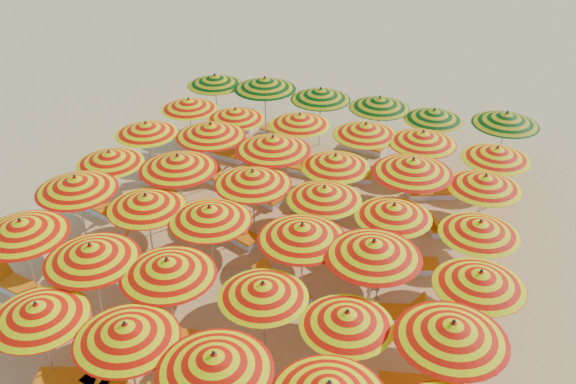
# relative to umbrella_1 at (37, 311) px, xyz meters

# --- Properties ---
(ground) EXTENTS (120.00, 120.00, 0.00)m
(ground) POSITION_rel_umbrella_1_xyz_m (3.13, 6.68, -2.05)
(ground) COLOR tan
(ground) RESTS_ON ground
(umbrella_1) EXTENTS (2.40, 2.40, 2.33)m
(umbrella_1) POSITION_rel_umbrella_1_xyz_m (0.00, 0.00, 0.00)
(umbrella_1) COLOR silver
(umbrella_1) RESTS_ON ground
(umbrella_2) EXTENTS (2.89, 2.89, 2.39)m
(umbrella_2) POSITION_rel_umbrella_1_xyz_m (2.16, 0.08, 0.05)
(umbrella_2) COLOR silver
(umbrella_2) RESTS_ON ground
(umbrella_3) EXTENTS (2.88, 2.88, 2.48)m
(umbrella_3) POSITION_rel_umbrella_1_xyz_m (4.28, -0.12, 0.13)
(umbrella_3) COLOR silver
(umbrella_3) RESTS_ON ground
(umbrella_6) EXTENTS (2.79, 2.79, 2.49)m
(umbrella_6) POSITION_rel_umbrella_1_xyz_m (-2.30, 2.32, 0.14)
(umbrella_6) COLOR silver
(umbrella_6) RESTS_ON ground
(umbrella_7) EXTENTS (3.01, 3.01, 2.47)m
(umbrella_7) POSITION_rel_umbrella_1_xyz_m (-0.03, 2.05, 0.13)
(umbrella_7) COLOR silver
(umbrella_7) RESTS_ON ground
(umbrella_8) EXTENTS (2.82, 2.82, 2.44)m
(umbrella_8) POSITION_rel_umbrella_1_xyz_m (1.95, 2.21, 0.10)
(umbrella_8) COLOR silver
(umbrella_8) RESTS_ON ground
(umbrella_9) EXTENTS (2.70, 2.70, 2.22)m
(umbrella_9) POSITION_rel_umbrella_1_xyz_m (4.26, 2.43, -0.10)
(umbrella_9) COLOR silver
(umbrella_9) RESTS_ON ground
(umbrella_10) EXTENTS (2.33, 2.33, 2.20)m
(umbrella_10) POSITION_rel_umbrella_1_xyz_m (6.30, 2.19, -0.11)
(umbrella_10) COLOR silver
(umbrella_10) RESTS_ON ground
(umbrella_11) EXTENTS (3.05, 3.05, 2.52)m
(umbrella_11) POSITION_rel_umbrella_1_xyz_m (8.48, 2.28, 0.17)
(umbrella_11) COLOR silver
(umbrella_11) RESTS_ON ground
(umbrella_12) EXTENTS (2.79, 2.79, 2.47)m
(umbrella_12) POSITION_rel_umbrella_1_xyz_m (-2.36, 4.66, 0.12)
(umbrella_12) COLOR silver
(umbrella_12) RESTS_ON ground
(umbrella_13) EXTENTS (2.74, 2.74, 2.35)m
(umbrella_13) POSITION_rel_umbrella_1_xyz_m (-0.09, 4.65, 0.02)
(umbrella_13) COLOR silver
(umbrella_13) RESTS_ON ground
(umbrella_14) EXTENTS (2.74, 2.74, 2.38)m
(umbrella_14) POSITION_rel_umbrella_1_xyz_m (1.84, 4.67, 0.05)
(umbrella_14) COLOR silver
(umbrella_14) RESTS_ON ground
(umbrella_15) EXTENTS (2.90, 2.90, 2.46)m
(umbrella_15) POSITION_rel_umbrella_1_xyz_m (4.44, 4.63, 0.11)
(umbrella_15) COLOR silver
(umbrella_15) RESTS_ON ground
(umbrella_16) EXTENTS (2.81, 2.81, 2.55)m
(umbrella_16) POSITION_rel_umbrella_1_xyz_m (6.32, 4.44, 0.20)
(umbrella_16) COLOR silver
(umbrella_16) RESTS_ON ground
(umbrella_17) EXTENTS (2.89, 2.89, 2.31)m
(umbrella_17) POSITION_rel_umbrella_1_xyz_m (8.85, 4.42, -0.02)
(umbrella_17) COLOR silver
(umbrella_17) RESTS_ON ground
(umbrella_18) EXTENTS (2.50, 2.50, 2.23)m
(umbrella_18) POSITION_rel_umbrella_1_xyz_m (-2.60, 6.67, -0.09)
(umbrella_18) COLOR silver
(umbrella_18) RESTS_ON ground
(umbrella_19) EXTENTS (3.12, 3.12, 2.52)m
(umbrella_19) POSITION_rel_umbrella_1_xyz_m (-0.20, 6.71, 0.17)
(umbrella_19) COLOR silver
(umbrella_19) RESTS_ON ground
(umbrella_20) EXTENTS (2.50, 2.50, 2.42)m
(umbrella_20) POSITION_rel_umbrella_1_xyz_m (2.19, 6.77, 0.08)
(umbrella_20) COLOR silver
(umbrella_20) RESTS_ON ground
(umbrella_21) EXTENTS (2.67, 2.67, 2.27)m
(umbrella_21) POSITION_rel_umbrella_1_xyz_m (4.33, 6.87, -0.05)
(umbrella_21) COLOR silver
(umbrella_21) RESTS_ON ground
(umbrella_22) EXTENTS (2.21, 2.21, 2.24)m
(umbrella_22) POSITION_rel_umbrella_1_xyz_m (6.36, 6.68, -0.08)
(umbrella_22) COLOR silver
(umbrella_22) RESTS_ON ground
(umbrella_23) EXTENTS (2.25, 2.25, 2.24)m
(umbrella_23) POSITION_rel_umbrella_1_xyz_m (8.63, 6.65, -0.08)
(umbrella_23) COLOR silver
(umbrella_23) RESTS_ON ground
(umbrella_24) EXTENTS (2.22, 2.22, 2.27)m
(umbrella_24) POSITION_rel_umbrella_1_xyz_m (-2.57, 8.80, -0.05)
(umbrella_24) COLOR silver
(umbrella_24) RESTS_ON ground
(umbrella_25) EXTENTS (2.50, 2.50, 2.47)m
(umbrella_25) POSITION_rel_umbrella_1_xyz_m (-0.29, 9.12, 0.12)
(umbrella_25) COLOR silver
(umbrella_25) RESTS_ON ground
(umbrella_26) EXTENTS (3.04, 3.04, 2.55)m
(umbrella_26) POSITION_rel_umbrella_1_xyz_m (2.04, 8.77, 0.20)
(umbrella_26) COLOR silver
(umbrella_26) RESTS_ON ground
(umbrella_27) EXTENTS (2.25, 2.25, 2.29)m
(umbrella_27) POSITION_rel_umbrella_1_xyz_m (4.10, 8.76, -0.04)
(umbrella_27) COLOR silver
(umbrella_27) RESTS_ON ground
(umbrella_28) EXTENTS (2.64, 2.64, 2.56)m
(umbrella_28) POSITION_rel_umbrella_1_xyz_m (6.45, 8.82, 0.20)
(umbrella_28) COLOR silver
(umbrella_28) RESTS_ON ground
(umbrella_29) EXTENTS (2.80, 2.80, 2.31)m
(umbrella_29) POSITION_rel_umbrella_1_xyz_m (8.53, 9.01, -0.02)
(umbrella_29) COLOR silver
(umbrella_29) RESTS_ON ground
(umbrella_30) EXTENTS (2.70, 2.70, 2.21)m
(umbrella_30) POSITION_rel_umbrella_1_xyz_m (-2.22, 11.22, -0.11)
(umbrella_30) COLOR silver
(umbrella_30) RESTS_ON ground
(umbrella_31) EXTENTS (2.53, 2.53, 2.19)m
(umbrella_31) POSITION_rel_umbrella_1_xyz_m (-0.27, 11.05, -0.13)
(umbrella_31) COLOR silver
(umbrella_31) RESTS_ON ground
(umbrella_32) EXTENTS (2.77, 2.77, 2.24)m
(umbrella_32) POSITION_rel_umbrella_1_xyz_m (2.06, 11.31, -0.08)
(umbrella_32) COLOR silver
(umbrella_32) RESTS_ON ground
(umbrella_33) EXTENTS (2.41, 2.41, 2.33)m
(umbrella_33) POSITION_rel_umbrella_1_xyz_m (4.45, 11.15, 0.00)
(umbrella_33) COLOR silver
(umbrella_33) RESTS_ON ground
(umbrella_34) EXTENTS (2.44, 2.44, 2.37)m
(umbrella_34) POSITION_rel_umbrella_1_xyz_m (6.36, 11.14, 0.04)
(umbrella_34) COLOR silver
(umbrella_34) RESTS_ON ground
(umbrella_35) EXTENTS (2.68, 2.68, 2.30)m
(umbrella_35) POSITION_rel_umbrella_1_xyz_m (8.71, 10.95, -0.03)
(umbrella_35) COLOR silver
(umbrella_35) RESTS_ON ground
(umbrella_36) EXTENTS (2.84, 2.84, 2.33)m
(umbrella_36) POSITION_rel_umbrella_1_xyz_m (-2.23, 13.47, 0.00)
(umbrella_36) COLOR silver
(umbrella_36) RESTS_ON ground
(umbrella_37) EXTENTS (2.77, 2.77, 2.53)m
(umbrella_37) POSITION_rel_umbrella_1_xyz_m (-0.07, 13.38, 0.18)
(umbrella_37) COLOR silver
(umbrella_37) RESTS_ON ground
(umbrella_38) EXTENTS (2.69, 2.69, 2.39)m
(umbrella_38) POSITION_rel_umbrella_1_xyz_m (2.15, 13.41, 0.05)
(umbrella_38) COLOR silver
(umbrella_38) RESTS_ON ground
(umbrella_39) EXTENTS (2.69, 2.69, 2.36)m
(umbrella_39) POSITION_rel_umbrella_1_xyz_m (4.39, 13.43, 0.02)
(umbrella_39) COLOR silver
(umbrella_39) RESTS_ON ground
(umbrella_40) EXTENTS (2.60, 2.60, 2.23)m
(umbrella_40) POSITION_rel_umbrella_1_xyz_m (6.39, 13.31, -0.08)
(umbrella_40) COLOR silver
(umbrella_40) RESTS_ON ground
(umbrella_41) EXTENTS (2.84, 2.84, 2.44)m
(umbrella_41) POSITION_rel_umbrella_1_xyz_m (8.81, 13.45, 0.09)
(umbrella_41) COLOR silver
(umbrella_41) RESTS_ON ground
(lounger_0) EXTENTS (1.83, 1.12, 0.69)m
(lounger_0) POSITION_rel_umbrella_1_xyz_m (0.60, 0.02, -1.90)
(lounger_0) COLOR white
(lounger_0) RESTS_ON ground
(lounger_3) EXTENTS (1.81, 0.89, 0.69)m
(lounger_3) POSITION_rel_umbrella_1_xyz_m (-2.90, 2.25, -1.90)
(lounger_3) COLOR white
(lounger_3) RESTS_ON ground
(lounger_4) EXTENTS (1.80, 0.83, 0.69)m
(lounger_4) POSITION_rel_umbrella_1_xyz_m (2.45, 2.00, -1.90)
(lounger_4) COLOR white
(lounger_4) RESTS_ON ground
(lounger_6) EXTENTS (1.82, 0.93, 0.69)m
(lounger_6) POSITION_rel_umbrella_1_xyz_m (-1.76, 4.53, -1.90)
(lounger_6) COLOR white
(lounger_6) RESTS_ON ground
(lounger_7) EXTENTS (1.82, 1.20, 0.69)m
(lounger_7) POSITION_rel_umbrella_1_xyz_m (3.85, 4.58, -1.90)
(lounger_7) COLOR white
(lounger_7) RESTS_ON ground
(lounger_8) EXTENTS (1.83, 1.07, 0.69)m
(lounger_8) POSITION_rel_umbrella_1_xyz_m (6.92, 4.67, -1.90)
(lounger_8) COLOR white
(lounger_8) RESTS_ON ground
(lounger_9) EXTENTS (1.83, 1.07, 0.69)m
(lounger_9) POSITION_rel_umbrella_1_xyz_m (-3.10, 6.42, -1.90)
(lounger_9) COLOR white
(lounger_9) RESTS_ON ground
(lounger_10) EXTENTS (1.82, 1.18, 0.69)m
(lounger_10) POSITION_rel_umbrella_1_xyz_m (1.60, 6.60, -1.90)
(lounger_10) COLOR white
(lounger_10) RESTS_ON ground
(lounger_11) EXTENTS (1.81, 0.92, 0.69)m
(lounger_11) POSITION_rel_umbrella_1_xyz_m (3.74, 6.99, -1.90)
(lounger_11) COLOR white
(lounger_11) RESTS_ON ground
(lounger_12) EXTENTS (1.83, 1.12, 0.69)m
(lounger_12) POSITION_rel_umbrella_1_xyz_m (6.87, 6.80, -1.90)
(lounger_12) COLOR white
(lounger_12) RESTS_ON ground
(lounger_13) EXTENTS (1.82, 0.99, 0.69)m
(lounger_13) POSITION_rel_umbrella_1_xyz_m (-2.06, 8.78, -1.90)
(lounger_13) COLOR white
(lounger_13) RESTS_ON ground
(lounger_14) EXTENTS (1.81, 0.92, 0.69)m
(lounger_14) POSITION_rel_umbrella_1_xyz_m (0.21, 9.30, -1.90)
(lounger_14) COLOR white
(lounger_14) RESTS_ON ground
(lounger_15) EXTENTS (1.83, 1.16, 0.69)m
(lounger_15) POSITION_rel_umbrella_1_xyz_m (1.54, 8.88, -1.90)
(lounger_15) COLOR white
(lounger_15) RESTS_ON ground
(lounger_16) EXTENTS (1.74, 0.62, 0.69)m
(lounger_16) POSITION_rel_umbrella_1_xyz_m (3.60, 8.80, -1.90)
(lounger_16) COLOR white
(lounger_16) RESTS_ON ground
(lounger_17) EXTENTS (1.82, 1.21, 0.69)m
(lounger_17) POSITION_rel_umbrella_1_xyz_m (7.94, 9.13, -1.90)
(lounger_17) COLOR white
(lounger_17) RESTS_ON ground
(lounger_18) EXTENTS (1.79, 0.79, 0.69)m
(lounger_18) POSITION_rel_umbrella_1_xyz_m (-0.77, 11.19, -1.90)
(lounger_18) COLOR white
(lounger_18) RESTS_ON ground
(lounger_19) EXTENTS (1.75, 0.63, 0.69)m
(lounger_19) POSITION_rel_umbrella_1_xyz_m (2.66, 11.14, -1.90)
(lounger_19) COLOR white
(lounger_19) RESTS_ON ground
(lounger_20) EXTENTS (1.80, 0.85, 0.69)m
(lounger_20) POSITION_rel_umbrella_1_xyz_m (3.85, 11.19, -1.90)
(lounger_20) COLOR white
(lounger_20) RESTS_ON ground
(lounger_21) EXTENTS (1.82, 1.23, 0.69)m
(lounger_21) POSITION_rel_umbrella_1_xyz_m (6.87, 11.04, -1.90)
(lounger_21) COLOR white
(lounger_21) RESTS_ON ground
(lounger_22) EXTENTS (1.81, 0.91, 0.69)m
(lounger_22) POSITION_rel_umbrella_1_xyz_m (-1.63, 13.52, -1.90)
(lounger_22) COLOR white
(lounger_22) RESTS_ON ground
(lounger_23) EXTENTS (1.81, 0.87, 0.69)m
(lounger_23) POSITION_rel_umbrella_1_xyz_m (0.53, 13.61, -1.90)
(lounger_23) COLOR white
(lounger_23) RESTS_ON ground
(lounger_24) EXTENTS (1.80, 0.83, 0.69)m
(lounger_24) POSITION_rel_umbrella_1_xyz_m (3.89, 13.55, -1.90)
(lounger_24) COLOR white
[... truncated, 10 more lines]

